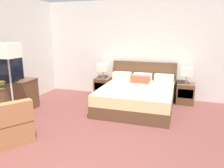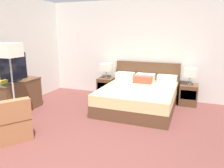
{
  "view_description": "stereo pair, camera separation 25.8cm",
  "coord_description": "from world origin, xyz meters",
  "px_view_note": "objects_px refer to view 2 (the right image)",
  "views": [
    {
      "loc": [
        1.24,
        -2.21,
        1.87
      ],
      "look_at": [
        -0.14,
        2.16,
        0.75
      ],
      "focal_mm": 35.0,
      "sensor_mm": 36.0,
      "label": 1
    },
    {
      "loc": [
        1.49,
        -2.13,
        1.87
      ],
      "look_at": [
        -0.14,
        2.16,
        0.75
      ],
      "focal_mm": 35.0,
      "sensor_mm": 36.0,
      "label": 2
    }
  ],
  "objects_px": {
    "table_lamp_left": "(106,67)",
    "nightstand_left": "(106,87)",
    "nightstand_right": "(188,95)",
    "floor_lamp": "(9,55)",
    "book_blue_cover": "(1,82)",
    "tv": "(14,68)",
    "book_small_top": "(1,81)",
    "dresser": "(17,95)",
    "table_lamp_right": "(190,72)",
    "book_red_cover": "(2,84)",
    "armchair_by_window": "(8,123)",
    "bed": "(139,96)"
  },
  "relations": [
    {
      "from": "table_lamp_left",
      "to": "nightstand_left",
      "type": "bearing_deg",
      "value": -90.0
    },
    {
      "from": "nightstand_right",
      "to": "floor_lamp",
      "type": "height_order",
      "value": "floor_lamp"
    },
    {
      "from": "nightstand_right",
      "to": "book_blue_cover",
      "type": "distance_m",
      "value": 4.49
    },
    {
      "from": "tv",
      "to": "book_small_top",
      "type": "distance_m",
      "value": 0.46
    },
    {
      "from": "book_blue_cover",
      "to": "floor_lamp",
      "type": "xyz_separation_m",
      "value": [
        0.48,
        -0.15,
        0.63
      ]
    },
    {
      "from": "nightstand_right",
      "to": "book_blue_cover",
      "type": "height_order",
      "value": "book_blue_cover"
    },
    {
      "from": "floor_lamp",
      "to": "nightstand_left",
      "type": "bearing_deg",
      "value": 67.63
    },
    {
      "from": "dresser",
      "to": "floor_lamp",
      "type": "relative_size",
      "value": 0.7
    },
    {
      "from": "table_lamp_right",
      "to": "floor_lamp",
      "type": "distance_m",
      "value": 4.18
    },
    {
      "from": "book_red_cover",
      "to": "table_lamp_left",
      "type": "bearing_deg",
      "value": 57.58
    },
    {
      "from": "nightstand_left",
      "to": "table_lamp_left",
      "type": "xyz_separation_m",
      "value": [
        0.0,
        0.0,
        0.58
      ]
    },
    {
      "from": "book_small_top",
      "to": "armchair_by_window",
      "type": "height_order",
      "value": "book_small_top"
    },
    {
      "from": "bed",
      "to": "book_blue_cover",
      "type": "height_order",
      "value": "bed"
    },
    {
      "from": "book_blue_cover",
      "to": "floor_lamp",
      "type": "bearing_deg",
      "value": -17.2
    },
    {
      "from": "table_lamp_left",
      "to": "dresser",
      "type": "height_order",
      "value": "table_lamp_left"
    },
    {
      "from": "table_lamp_right",
      "to": "floor_lamp",
      "type": "bearing_deg",
      "value": -143.14
    },
    {
      "from": "nightstand_right",
      "to": "book_small_top",
      "type": "height_order",
      "value": "book_small_top"
    },
    {
      "from": "nightstand_right",
      "to": "book_red_cover",
      "type": "bearing_deg",
      "value": -148.27
    },
    {
      "from": "table_lamp_left",
      "to": "floor_lamp",
      "type": "xyz_separation_m",
      "value": [
        -1.02,
        -2.48,
        0.57
      ]
    },
    {
      "from": "floor_lamp",
      "to": "armchair_by_window",
      "type": "bearing_deg",
      "value": -55.06
    },
    {
      "from": "book_small_top",
      "to": "floor_lamp",
      "type": "bearing_deg",
      "value": -17.44
    },
    {
      "from": "nightstand_right",
      "to": "tv",
      "type": "distance_m",
      "value": 4.33
    },
    {
      "from": "book_small_top",
      "to": "armchair_by_window",
      "type": "bearing_deg",
      "value": -39.91
    },
    {
      "from": "tv",
      "to": "book_red_cover",
      "type": "height_order",
      "value": "tv"
    },
    {
      "from": "dresser",
      "to": "book_blue_cover",
      "type": "relative_size",
      "value": 4.9
    },
    {
      "from": "nightstand_right",
      "to": "tv",
      "type": "xyz_separation_m",
      "value": [
        -3.79,
        -1.94,
        0.78
      ]
    },
    {
      "from": "tv",
      "to": "armchair_by_window",
      "type": "bearing_deg",
      "value": -52.02
    },
    {
      "from": "nightstand_left",
      "to": "book_small_top",
      "type": "height_order",
      "value": "book_small_top"
    },
    {
      "from": "floor_lamp",
      "to": "book_blue_cover",
      "type": "bearing_deg",
      "value": 162.8
    },
    {
      "from": "floor_lamp",
      "to": "table_lamp_left",
      "type": "bearing_deg",
      "value": 67.64
    },
    {
      "from": "table_lamp_left",
      "to": "book_small_top",
      "type": "height_order",
      "value": "table_lamp_left"
    },
    {
      "from": "table_lamp_right",
      "to": "dresser",
      "type": "xyz_separation_m",
      "value": [
        -3.79,
        -1.93,
        -0.47
      ]
    },
    {
      "from": "nightstand_right",
      "to": "book_small_top",
      "type": "bearing_deg",
      "value": -148.35
    },
    {
      "from": "nightstand_left",
      "to": "book_small_top",
      "type": "distance_m",
      "value": 2.83
    },
    {
      "from": "bed",
      "to": "table_lamp_right",
      "type": "bearing_deg",
      "value": 31.2
    },
    {
      "from": "book_small_top",
      "to": "armchair_by_window",
      "type": "relative_size",
      "value": 0.22
    },
    {
      "from": "table_lamp_right",
      "to": "book_red_cover",
      "type": "distance_m",
      "value": 4.44
    },
    {
      "from": "bed",
      "to": "table_lamp_right",
      "type": "xyz_separation_m",
      "value": [
        1.15,
        0.69,
        0.55
      ]
    },
    {
      "from": "tv",
      "to": "book_blue_cover",
      "type": "bearing_deg",
      "value": -90.9
    },
    {
      "from": "table_lamp_left",
      "to": "floor_lamp",
      "type": "relative_size",
      "value": 0.26
    },
    {
      "from": "tv",
      "to": "table_lamp_right",
      "type": "bearing_deg",
      "value": 27.11
    },
    {
      "from": "dresser",
      "to": "armchair_by_window",
      "type": "relative_size",
      "value": 1.2
    },
    {
      "from": "book_small_top",
      "to": "armchair_by_window",
      "type": "distance_m",
      "value": 1.28
    },
    {
      "from": "book_small_top",
      "to": "floor_lamp",
      "type": "height_order",
      "value": "floor_lamp"
    },
    {
      "from": "nightstand_right",
      "to": "armchair_by_window",
      "type": "bearing_deg",
      "value": -133.29
    },
    {
      "from": "bed",
      "to": "armchair_by_window",
      "type": "xyz_separation_m",
      "value": [
        -1.75,
        -2.38,
        -0.01
      ]
    },
    {
      "from": "tv",
      "to": "book_small_top",
      "type": "xyz_separation_m",
      "value": [
        0.0,
        -0.4,
        -0.23
      ]
    },
    {
      "from": "table_lamp_left",
      "to": "book_blue_cover",
      "type": "bearing_deg",
      "value": -122.74
    },
    {
      "from": "floor_lamp",
      "to": "tv",
      "type": "bearing_deg",
      "value": 131.02
    },
    {
      "from": "book_red_cover",
      "to": "book_blue_cover",
      "type": "xyz_separation_m",
      "value": [
        -0.02,
        0.0,
        0.03
      ]
    }
  ]
}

